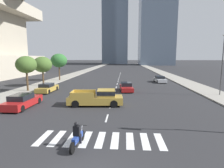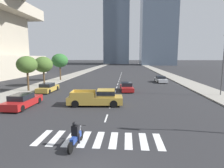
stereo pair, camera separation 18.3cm
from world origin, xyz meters
TOP-DOWN VIEW (x-y plane):
  - sidewalk_east at (13.62, 30.00)m, footprint 4.00×260.00m
  - sidewalk_west at (-13.62, 30.00)m, footprint 4.00×260.00m
  - crosswalk_near at (0.00, 4.56)m, footprint 7.65×2.30m
  - lane_divider_center at (0.00, 32.56)m, footprint 0.14×50.00m
  - motorcycle_lead at (-1.16, 3.59)m, footprint 0.70×2.19m
  - pickup_truck at (-1.32, 12.60)m, footprint 5.79×2.38m
  - sedan_gold_0 at (-9.85, 19.61)m, footprint 1.84×4.33m
  - sedan_silver_1 at (8.59, 31.68)m, footprint 2.02×4.45m
  - sedan_red_2 at (-8.79, 11.30)m, footprint 1.95×4.82m
  - sedan_red_3 at (1.67, 21.26)m, footprint 2.15×4.37m
  - street_lamp_east at (13.92, 18.59)m, footprint 0.50×0.24m
  - street_tree_nearest at (-12.82, 19.67)m, footprint 2.91×2.91m
  - street_tree_second at (-12.82, 24.92)m, footprint 3.21×3.21m
  - street_tree_third at (-12.82, 32.94)m, footprint 3.45×3.45m
  - office_tower_left_skyline at (-7.03, 157.63)m, footprint 20.92×27.02m

SIDE VIEW (x-z plane):
  - lane_divider_center at x=0.00m, z-range 0.00..0.01m
  - crosswalk_near at x=0.00m, z-range 0.00..0.01m
  - sidewalk_east at x=13.62m, z-range 0.00..0.15m
  - sidewalk_west at x=-13.62m, z-range 0.00..0.15m
  - sedan_silver_1 at x=8.59m, z-range -0.05..1.21m
  - motorcycle_lead at x=-1.16m, z-range -0.16..1.33m
  - sedan_red_3 at x=1.67m, z-range -0.06..1.22m
  - sedan_gold_0 at x=-9.85m, z-range -0.05..1.24m
  - sedan_red_2 at x=-8.79m, z-range -0.05..1.31m
  - pickup_truck at x=-1.32m, z-range -0.02..1.65m
  - street_tree_second at x=-12.82m, z-range 1.28..6.29m
  - street_tree_nearest at x=-12.82m, z-range 1.42..6.48m
  - street_tree_third at x=-12.82m, z-range 1.51..7.21m
  - street_lamp_east at x=13.92m, z-range 0.75..8.46m
  - office_tower_left_skyline at x=-7.03m, z-range -0.53..83.51m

